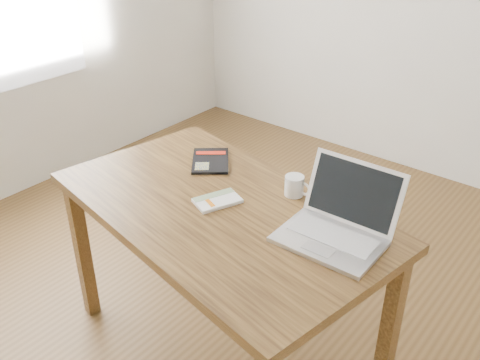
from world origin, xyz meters
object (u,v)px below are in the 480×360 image
Objects in this scene: laptop at (338,223)px; white_guidebook at (217,201)px; desk at (220,225)px; black_guidebook at (210,161)px; coffee_mug at (295,185)px.

white_guidebook is at bearing -169.77° from laptop.
black_guidebook is at bearing 147.14° from desk.
coffee_mug reaches higher than desk.
coffee_mug is at bearing 63.72° from desk.
white_guidebook is 1.82× the size of coffee_mug.
coffee_mug is (-0.26, 0.13, -0.01)m from laptop.
coffee_mug is (0.20, 0.23, 0.03)m from white_guidebook.
black_guidebook is 0.78× the size of laptop.
desk is 13.10× the size of coffee_mug.
white_guidebook is 0.56× the size of laptop.
desk is 0.32m from coffee_mug.
white_guidebook is at bearing -83.74° from black_guidebook.
laptop is at bearing -29.94° from coffee_mug.
black_guidebook is 0.71m from laptop.
white_guidebook is at bearing -133.83° from coffee_mug.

